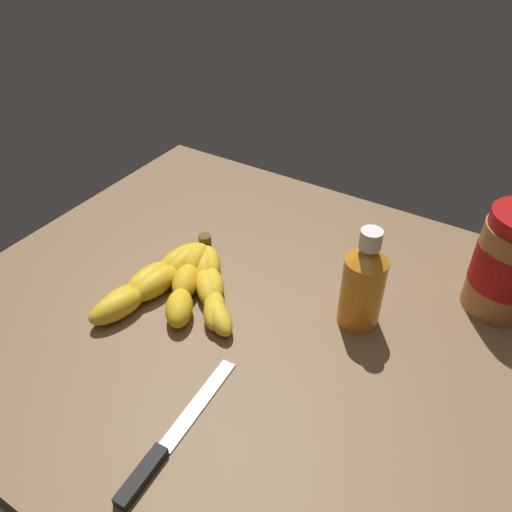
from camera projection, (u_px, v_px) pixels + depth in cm
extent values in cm
cube|color=brown|center=(243.00, 317.00, 72.96)|extent=(79.67, 71.16, 4.61)
ellipsoid|color=yellow|center=(182.00, 257.00, 77.61)|extent=(5.01, 8.69, 3.25)
ellipsoid|color=yellow|center=(148.00, 278.00, 73.75)|extent=(4.06, 8.45, 3.25)
ellipsoid|color=yellow|center=(115.00, 304.00, 69.49)|extent=(3.45, 8.25, 3.25)
ellipsoid|color=yellow|center=(187.00, 260.00, 76.91)|extent=(3.69, 8.37, 3.59)
ellipsoid|color=yellow|center=(156.00, 283.00, 72.63)|extent=(4.65, 8.72, 3.59)
ellipsoid|color=yellow|center=(117.00, 307.00, 68.83)|extent=(5.71, 8.99, 3.59)
ellipsoid|color=gold|center=(196.00, 259.00, 76.95)|extent=(5.50, 7.52, 3.67)
ellipsoid|color=gold|center=(186.00, 282.00, 72.79)|extent=(6.16, 7.65, 3.67)
ellipsoid|color=gold|center=(179.00, 308.00, 68.57)|extent=(6.71, 7.65, 3.67)
ellipsoid|color=gold|center=(205.00, 262.00, 76.79)|extent=(6.83, 7.89, 3.12)
ellipsoid|color=gold|center=(207.00, 288.00, 72.17)|extent=(7.47, 7.48, 3.12)
ellipsoid|color=gold|center=(218.00, 316.00, 67.73)|extent=(7.89, 6.84, 3.12)
ellipsoid|color=yellow|center=(210.00, 261.00, 77.10)|extent=(7.02, 6.95, 3.04)
ellipsoid|color=yellow|center=(214.00, 284.00, 72.88)|extent=(6.68, 7.22, 3.04)
ellipsoid|color=yellow|center=(215.00, 311.00, 68.60)|extent=(6.26, 7.39, 3.04)
cylinder|color=brown|center=(205.00, 243.00, 80.16)|extent=(2.00, 2.00, 3.00)
cylinder|color=#B27238|center=(509.00, 268.00, 67.60)|extent=(9.42, 9.42, 13.31)
cylinder|color=#B71414|center=(510.00, 265.00, 67.19)|extent=(9.61, 9.61, 5.99)
cylinder|color=orange|center=(362.00, 291.00, 66.19)|extent=(5.61, 5.61, 10.38)
cone|color=orange|center=(368.00, 254.00, 62.36)|extent=(5.61, 5.61, 2.03)
cylinder|color=white|center=(371.00, 239.00, 60.97)|extent=(2.75, 2.75, 2.48)
cube|color=silver|center=(199.00, 402.00, 58.48)|extent=(2.49, 13.73, 0.50)
cube|color=black|center=(142.00, 476.00, 51.17)|extent=(1.95, 7.07, 1.20)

